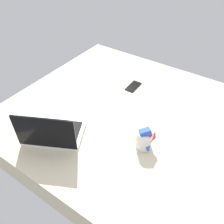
# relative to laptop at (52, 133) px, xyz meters

# --- Properties ---
(bed_mattress) EXTENTS (1.80, 1.40, 0.18)m
(bed_mattress) POSITION_rel_laptop_xyz_m (-0.37, -0.44, -0.13)
(bed_mattress) COLOR beige
(bed_mattress) RESTS_ON ground
(laptop) EXTENTS (0.40, 0.35, 0.23)m
(laptop) POSITION_rel_laptop_xyz_m (0.00, 0.00, 0.00)
(laptop) COLOR silver
(laptop) RESTS_ON bed_mattress
(snack_cup) EXTENTS (0.10, 0.09, 0.14)m
(snack_cup) POSITION_rel_laptop_xyz_m (-0.47, -0.24, 0.02)
(snack_cup) COLOR silver
(snack_cup) RESTS_ON bed_mattress
(cell_phone) EXTENTS (0.07, 0.14, 0.01)m
(cell_phone) POSITION_rel_laptop_xyz_m (-0.13, -0.71, -0.04)
(cell_phone) COLOR black
(cell_phone) RESTS_ON bed_mattress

